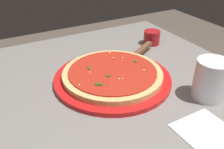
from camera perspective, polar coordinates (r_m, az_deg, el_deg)
restaurant_table at (r=0.81m, az=1.10°, el=-11.59°), size 0.85×0.81×0.74m
serving_plate at (r=0.73m, az=0.00°, el=-0.91°), size 0.34×0.34×0.01m
pizza at (r=0.72m, az=-0.00°, el=0.20°), size 0.29×0.29×0.02m
pizza_server at (r=0.85m, az=5.80°, el=4.67°), size 0.15×0.21×0.01m
cup_tall_drink at (r=0.68m, az=21.69°, el=-1.09°), size 0.09×0.09×0.11m
cup_small_sauce at (r=0.97m, az=9.11°, el=8.39°), size 0.06×0.06×0.05m
napkin_folded_right at (r=0.59m, az=21.49°, el=-12.68°), size 0.14×0.12×0.00m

